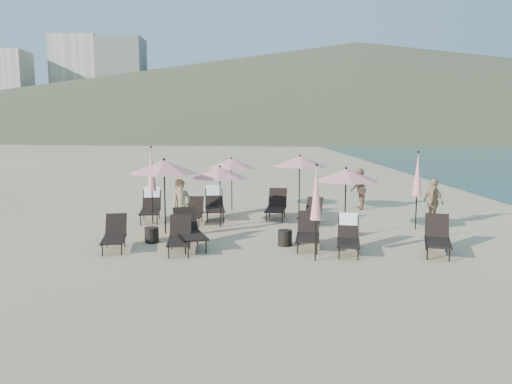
{
  "coord_description": "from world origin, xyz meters",
  "views": [
    {
      "loc": [
        -0.65,
        -13.13,
        3.25
      ],
      "look_at": [
        -0.73,
        3.5,
        1.1
      ],
      "focal_mm": 35.0,
      "sensor_mm": 36.0,
      "label": 1
    }
  ],
  "objects_px": {
    "lounger_0": "(115,234)",
    "lounger_10": "(311,213)",
    "lounger_3": "(308,232)",
    "lounger_8": "(214,203)",
    "lounger_2": "(180,236)",
    "umbrella_open_0": "(164,167)",
    "lounger_5": "(437,237)",
    "umbrella_open_2": "(346,175)",
    "umbrella_closed_2": "(151,170)",
    "umbrella_open_4": "(300,162)",
    "beachgoer_c": "(434,202)",
    "umbrella_closed_0": "(316,194)",
    "lounger_6": "(151,205)",
    "side_table_0": "(152,235)",
    "lounger_4": "(348,235)",
    "beachgoer_b": "(359,189)",
    "umbrella_open_1": "(220,173)",
    "umbrella_closed_1": "(418,175)",
    "lounger_9": "(276,205)",
    "side_table_1": "(285,238)",
    "lounger_1": "(189,230)",
    "lounger_7": "(194,212)",
    "umbrella_open_3": "(232,164)",
    "beachgoer_a": "(181,208)"
  },
  "relations": [
    {
      "from": "umbrella_closed_2",
      "to": "side_table_1",
      "type": "distance_m",
      "value": 5.63
    },
    {
      "from": "lounger_9",
      "to": "lounger_10",
      "type": "bearing_deg",
      "value": -37.62
    },
    {
      "from": "lounger_5",
      "to": "lounger_9",
      "type": "height_order",
      "value": "lounger_9"
    },
    {
      "from": "umbrella_open_1",
      "to": "side_table_1",
      "type": "xyz_separation_m",
      "value": [
        1.99,
        -2.62,
        -1.57
      ]
    },
    {
      "from": "lounger_8",
      "to": "umbrella_closed_0",
      "type": "bearing_deg",
      "value": -70.1
    },
    {
      "from": "umbrella_open_2",
      "to": "side_table_1",
      "type": "xyz_separation_m",
      "value": [
        -1.85,
        -1.12,
        -1.64
      ]
    },
    {
      "from": "lounger_9",
      "to": "side_table_0",
      "type": "bearing_deg",
      "value": -126.74
    },
    {
      "from": "lounger_2",
      "to": "side_table_1",
      "type": "xyz_separation_m",
      "value": [
        2.81,
        0.65,
        -0.19
      ]
    },
    {
      "from": "lounger_8",
      "to": "lounger_5",
      "type": "bearing_deg",
      "value": -46.51
    },
    {
      "from": "lounger_3",
      "to": "lounger_8",
      "type": "height_order",
      "value": "lounger_8"
    },
    {
      "from": "lounger_1",
      "to": "lounger_10",
      "type": "xyz_separation_m",
      "value": [
        3.67,
        3.22,
        -0.06
      ]
    },
    {
      "from": "lounger_0",
      "to": "lounger_7",
      "type": "relative_size",
      "value": 1.07
    },
    {
      "from": "umbrella_closed_0",
      "to": "beachgoer_c",
      "type": "bearing_deg",
      "value": 45.66
    },
    {
      "from": "lounger_2",
      "to": "side_table_1",
      "type": "relative_size",
      "value": 3.61
    },
    {
      "from": "umbrella_open_4",
      "to": "beachgoer_c",
      "type": "height_order",
      "value": "umbrella_open_4"
    },
    {
      "from": "lounger_1",
      "to": "umbrella_closed_0",
      "type": "bearing_deg",
      "value": -42.72
    },
    {
      "from": "umbrella_closed_2",
      "to": "beachgoer_b",
      "type": "height_order",
      "value": "umbrella_closed_2"
    },
    {
      "from": "lounger_1",
      "to": "lounger_3",
      "type": "distance_m",
      "value": 3.24
    },
    {
      "from": "lounger_2",
      "to": "umbrella_open_4",
      "type": "xyz_separation_m",
      "value": [
        3.62,
        5.82,
        1.57
      ]
    },
    {
      "from": "lounger_9",
      "to": "umbrella_closed_1",
      "type": "relative_size",
      "value": 0.73
    },
    {
      "from": "lounger_2",
      "to": "umbrella_open_0",
      "type": "relative_size",
      "value": 0.68
    },
    {
      "from": "umbrella_open_4",
      "to": "umbrella_open_2",
      "type": "bearing_deg",
      "value": -75.63
    },
    {
      "from": "lounger_0",
      "to": "lounger_10",
      "type": "bearing_deg",
      "value": 21.66
    },
    {
      "from": "lounger_2",
      "to": "lounger_10",
      "type": "relative_size",
      "value": 1.0
    },
    {
      "from": "lounger_3",
      "to": "umbrella_closed_2",
      "type": "xyz_separation_m",
      "value": [
        -4.96,
        3.41,
        1.41
      ]
    },
    {
      "from": "umbrella_open_0",
      "to": "umbrella_closed_0",
      "type": "height_order",
      "value": "umbrella_closed_0"
    },
    {
      "from": "beachgoer_a",
      "to": "beachgoer_b",
      "type": "height_order",
      "value": "beachgoer_a"
    },
    {
      "from": "lounger_1",
      "to": "lounger_4",
      "type": "relative_size",
      "value": 1.16
    },
    {
      "from": "umbrella_closed_2",
      "to": "lounger_5",
      "type": "bearing_deg",
      "value": -25.99
    },
    {
      "from": "lounger_9",
      "to": "umbrella_closed_2",
      "type": "xyz_separation_m",
      "value": [
        -4.25,
        -1.0,
        1.36
      ]
    },
    {
      "from": "umbrella_open_3",
      "to": "lounger_10",
      "type": "bearing_deg",
      "value": -45.07
    },
    {
      "from": "lounger_4",
      "to": "lounger_8",
      "type": "relative_size",
      "value": 0.86
    },
    {
      "from": "lounger_6",
      "to": "beachgoer_c",
      "type": "distance_m",
      "value": 9.69
    },
    {
      "from": "umbrella_closed_2",
      "to": "umbrella_closed_0",
      "type": "bearing_deg",
      "value": -43.64
    },
    {
      "from": "side_table_0",
      "to": "umbrella_open_2",
      "type": "bearing_deg",
      "value": 7.62
    },
    {
      "from": "lounger_5",
      "to": "umbrella_open_2",
      "type": "distance_m",
      "value": 3.18
    },
    {
      "from": "lounger_7",
      "to": "lounger_3",
      "type": "bearing_deg",
      "value": -45.3
    },
    {
      "from": "lounger_4",
      "to": "lounger_10",
      "type": "xyz_separation_m",
      "value": [
        -0.58,
        3.79,
        -0.05
      ]
    },
    {
      "from": "lounger_5",
      "to": "lounger_7",
      "type": "relative_size",
      "value": 1.17
    },
    {
      "from": "lounger_6",
      "to": "side_table_0",
      "type": "bearing_deg",
      "value": -85.03
    },
    {
      "from": "lounger_4",
      "to": "umbrella_closed_1",
      "type": "xyz_separation_m",
      "value": [
        2.69,
        2.96,
        1.3
      ]
    },
    {
      "from": "beachgoer_c",
      "to": "umbrella_closed_0",
      "type": "bearing_deg",
      "value": 115.8
    },
    {
      "from": "lounger_6",
      "to": "umbrella_closed_1",
      "type": "distance_m",
      "value": 9.07
    },
    {
      "from": "umbrella_open_1",
      "to": "umbrella_closed_2",
      "type": "xyz_separation_m",
      "value": [
        -2.35,
        0.58,
        0.04
      ]
    },
    {
      "from": "umbrella_open_1",
      "to": "umbrella_closed_1",
      "type": "bearing_deg",
      "value": -3.35
    },
    {
      "from": "lounger_10",
      "to": "lounger_3",
      "type": "bearing_deg",
      "value": -77.91
    },
    {
      "from": "lounger_0",
      "to": "umbrella_closed_2",
      "type": "xyz_separation_m",
      "value": [
        0.26,
        3.62,
        1.43
      ]
    },
    {
      "from": "lounger_4",
      "to": "lounger_6",
      "type": "height_order",
      "value": "lounger_6"
    },
    {
      "from": "lounger_3",
      "to": "umbrella_closed_0",
      "type": "relative_size",
      "value": 0.68
    },
    {
      "from": "umbrella_closed_2",
      "to": "beachgoer_b",
      "type": "distance_m",
      "value": 8.25
    }
  ]
}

